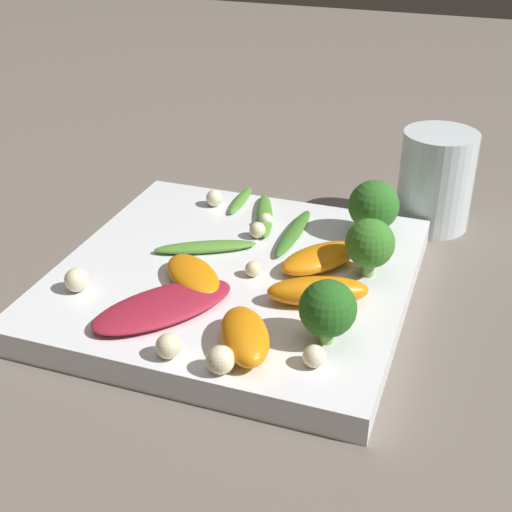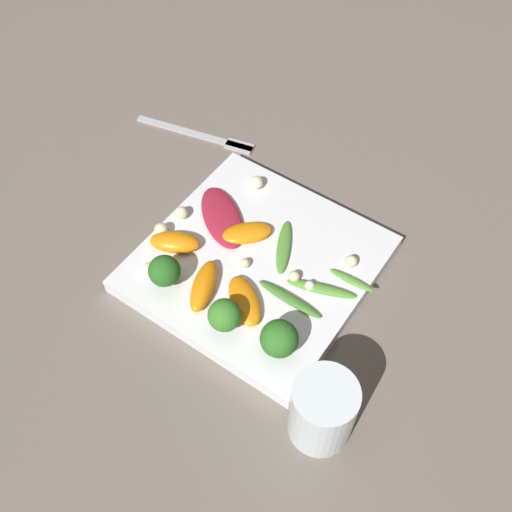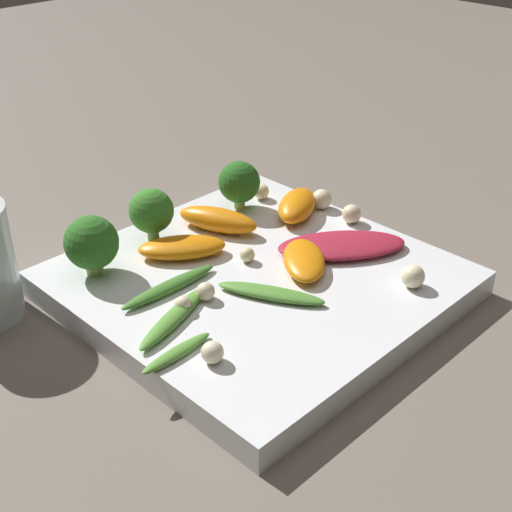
# 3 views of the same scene
# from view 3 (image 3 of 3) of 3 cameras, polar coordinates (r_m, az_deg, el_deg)

# --- Properties ---
(ground_plane) EXTENTS (2.40, 2.40, 0.00)m
(ground_plane) POSITION_cam_3_polar(r_m,az_deg,el_deg) (0.59, 0.11, -3.08)
(ground_plane) COLOR #6B6056
(plate) EXTENTS (0.27, 0.27, 0.02)m
(plate) POSITION_cam_3_polar(r_m,az_deg,el_deg) (0.58, 0.11, -2.19)
(plate) COLOR white
(plate) RESTS_ON ground_plane
(radicchio_leaf_0) EXTENTS (0.10, 0.12, 0.01)m
(radicchio_leaf_0) POSITION_cam_3_polar(r_m,az_deg,el_deg) (0.61, 6.87, 0.86)
(radicchio_leaf_0) COLOR maroon
(radicchio_leaf_0) RESTS_ON plate
(orange_segment_0) EXTENTS (0.08, 0.05, 0.02)m
(orange_segment_0) POSITION_cam_3_polar(r_m,az_deg,el_deg) (0.63, -3.08, 2.92)
(orange_segment_0) COLOR orange
(orange_segment_0) RESTS_ON plate
(orange_segment_1) EXTENTS (0.07, 0.08, 0.02)m
(orange_segment_1) POSITION_cam_3_polar(r_m,az_deg,el_deg) (0.60, -5.95, 0.70)
(orange_segment_1) COLOR orange
(orange_segment_1) RESTS_ON plate
(orange_segment_2) EXTENTS (0.06, 0.07, 0.02)m
(orange_segment_2) POSITION_cam_3_polar(r_m,az_deg,el_deg) (0.66, 3.31, 4.07)
(orange_segment_2) COLOR orange
(orange_segment_2) RESTS_ON plate
(orange_segment_3) EXTENTS (0.07, 0.07, 0.01)m
(orange_segment_3) POSITION_cam_3_polar(r_m,az_deg,el_deg) (0.58, 3.85, -0.33)
(orange_segment_3) COLOR orange
(orange_segment_3) RESTS_ON plate
(broccoli_floret_0) EXTENTS (0.04, 0.04, 0.05)m
(broccoli_floret_0) POSITION_cam_3_polar(r_m,az_deg,el_deg) (0.58, -13.03, 0.99)
(broccoli_floret_0) COLOR #84AD5B
(broccoli_floret_0) RESTS_ON plate
(broccoli_floret_1) EXTENTS (0.04, 0.04, 0.05)m
(broccoli_floret_1) POSITION_cam_3_polar(r_m,az_deg,el_deg) (0.62, -8.37, 3.55)
(broccoli_floret_1) COLOR #7A9E51
(broccoli_floret_1) RESTS_ON plate
(broccoli_floret_2) EXTENTS (0.04, 0.04, 0.05)m
(broccoli_floret_2) POSITION_cam_3_polar(r_m,az_deg,el_deg) (0.67, -1.35, 5.89)
(broccoli_floret_2) COLOR #84AD5B
(broccoli_floret_2) RESTS_ON plate
(arugula_sprig_0) EXTENTS (0.01, 0.06, 0.01)m
(arugula_sprig_0) POSITION_cam_3_polar(r_m,az_deg,el_deg) (0.49, -6.36, -7.71)
(arugula_sprig_0) COLOR #518E33
(arugula_sprig_0) RESTS_ON plate
(arugula_sprig_1) EXTENTS (0.04, 0.09, 0.01)m
(arugula_sprig_1) POSITION_cam_3_polar(r_m,az_deg,el_deg) (0.52, -6.60, -4.91)
(arugula_sprig_1) COLOR #518E33
(arugula_sprig_1) RESTS_ON plate
(arugula_sprig_2) EXTENTS (0.01, 0.09, 0.01)m
(arugula_sprig_2) POSITION_cam_3_polar(r_m,az_deg,el_deg) (0.55, -6.95, -2.44)
(arugula_sprig_2) COLOR #3D7528
(arugula_sprig_2) RESTS_ON plate
(arugula_sprig_3) EXTENTS (0.08, 0.05, 0.01)m
(arugula_sprig_3) POSITION_cam_3_polar(r_m,az_deg,el_deg) (0.54, 1.19, -2.99)
(arugula_sprig_3) COLOR #518E33
(arugula_sprig_3) RESTS_ON plate
(macadamia_nut_0) EXTENTS (0.02, 0.02, 0.02)m
(macadamia_nut_0) POSITION_cam_3_polar(r_m,az_deg,el_deg) (0.65, 7.87, 3.26)
(macadamia_nut_0) COLOR beige
(macadamia_nut_0) RESTS_ON plate
(macadamia_nut_1) EXTENTS (0.01, 0.01, 0.01)m
(macadamia_nut_1) POSITION_cam_3_polar(r_m,az_deg,el_deg) (0.59, -0.70, 0.10)
(macadamia_nut_1) COLOR beige
(macadamia_nut_1) RESTS_ON plate
(macadamia_nut_2) EXTENTS (0.01, 0.01, 0.01)m
(macadamia_nut_2) POSITION_cam_3_polar(r_m,az_deg,el_deg) (0.53, -5.94, -3.80)
(macadamia_nut_2) COLOR beige
(macadamia_nut_2) RESTS_ON plate
(macadamia_nut_3) EXTENTS (0.02, 0.02, 0.02)m
(macadamia_nut_3) POSITION_cam_3_polar(r_m,az_deg,el_deg) (0.57, 12.45, -1.59)
(macadamia_nut_3) COLOR beige
(macadamia_nut_3) RESTS_ON plate
(macadamia_nut_4) EXTENTS (0.02, 0.02, 0.02)m
(macadamia_nut_4) POSITION_cam_3_polar(r_m,az_deg,el_deg) (0.69, 0.42, 5.18)
(macadamia_nut_4) COLOR beige
(macadamia_nut_4) RESTS_ON plate
(macadamia_nut_5) EXTENTS (0.02, 0.02, 0.02)m
(macadamia_nut_5) POSITION_cam_3_polar(r_m,az_deg,el_deg) (0.68, 5.28, 4.55)
(macadamia_nut_5) COLOR beige
(macadamia_nut_5) RESTS_ON plate
(macadamia_nut_6) EXTENTS (0.01, 0.01, 0.01)m
(macadamia_nut_6) POSITION_cam_3_polar(r_m,az_deg,el_deg) (0.54, -3.75, -3.02)
(macadamia_nut_6) COLOR beige
(macadamia_nut_6) RESTS_ON plate
(macadamia_nut_7) EXTENTS (0.02, 0.02, 0.02)m
(macadamia_nut_7) POSITION_cam_3_polar(r_m,az_deg,el_deg) (0.48, -3.51, -7.70)
(macadamia_nut_7) COLOR beige
(macadamia_nut_7) RESTS_ON plate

